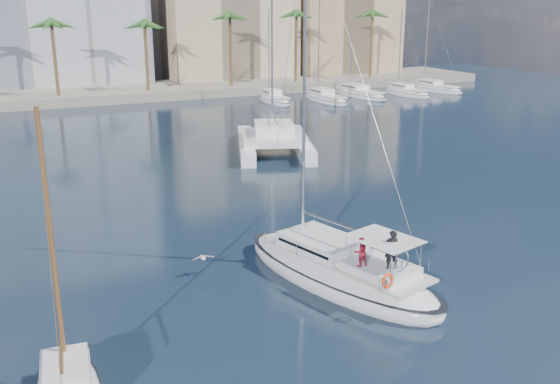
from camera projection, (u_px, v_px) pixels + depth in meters
ground at (305, 253)px, 32.14m from camera, size 160.00×160.00×0.00m
quay at (98, 94)px, 84.74m from camera, size 120.00×14.00×1.20m
building_beige at (225, 19)px, 98.81m from camera, size 20.00×14.00×20.00m
building_tan_right at (340, 24)px, 105.56m from camera, size 18.00×12.00×18.00m
palm_centre at (97, 21)px, 78.48m from camera, size 3.60×3.60×12.30m
palm_right at (331, 18)px, 92.40m from camera, size 3.60×3.60×12.30m
main_sloop at (338, 271)px, 28.68m from camera, size 6.69×12.20×17.28m
catamaran at (274, 138)px, 54.09m from camera, size 9.87×13.41×17.58m
seagull at (203, 258)px, 29.19m from camera, size 1.10×0.47×0.20m
moored_yacht_a at (274, 103)px, 80.99m from camera, size 3.37×9.52×11.90m
moored_yacht_b at (325, 102)px, 81.93m from camera, size 3.32×10.83×13.72m
moored_yacht_c at (359, 97)px, 86.32m from camera, size 3.98×12.33×15.54m
moored_yacht_d at (406, 96)px, 87.25m from camera, size 3.52×9.55×11.90m
moored_yacht_e at (434, 91)px, 91.64m from camera, size 4.61×11.11×13.72m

